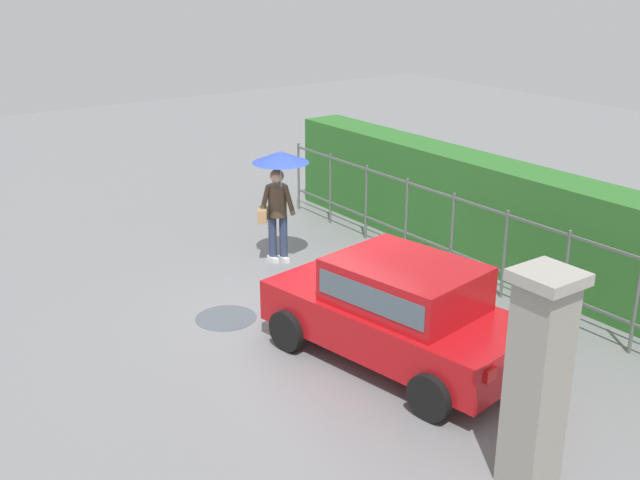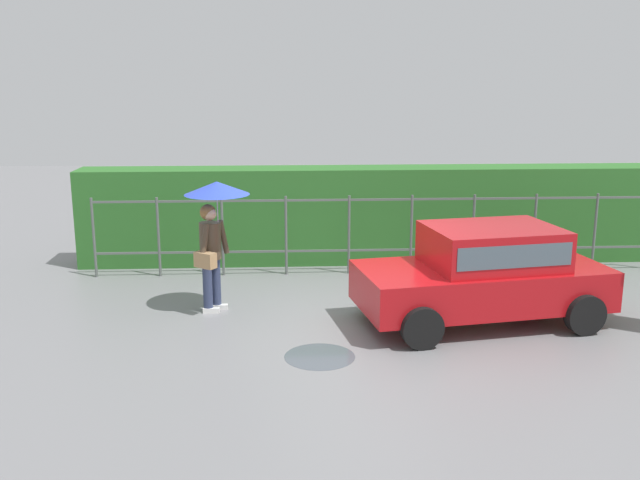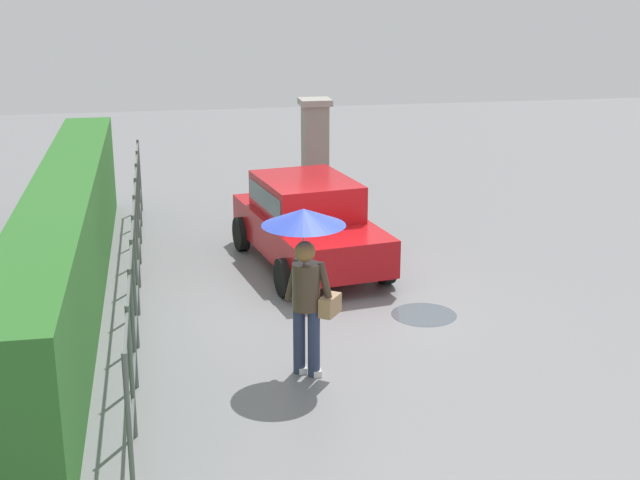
{
  "view_description": "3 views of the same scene",
  "coord_description": "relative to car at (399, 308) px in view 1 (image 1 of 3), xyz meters",
  "views": [
    {
      "loc": [
        8.88,
        -6.31,
        5.17
      ],
      "look_at": [
        -0.36,
        0.34,
        1.04
      ],
      "focal_mm": 42.83,
      "sensor_mm": 36.0,
      "label": 1
    },
    {
      "loc": [
        -1.13,
        -10.07,
        3.66
      ],
      "look_at": [
        -0.58,
        0.14,
        1.28
      ],
      "focal_mm": 39.61,
      "sensor_mm": 36.0,
      "label": 2
    },
    {
      "loc": [
        -12.03,
        2.43,
        4.75
      ],
      "look_at": [
        -0.52,
        0.27,
        1.18
      ],
      "focal_mm": 49.2,
      "sensor_mm": 36.0,
      "label": 3
    }
  ],
  "objects": [
    {
      "name": "ground_plane",
      "position": [
        -1.9,
        -0.02,
        -0.8
      ],
      "size": [
        40.0,
        40.0,
        0.0
      ],
      "primitive_type": "plane",
      "color": "slate"
    },
    {
      "name": "car",
      "position": [
        0.0,
        0.0,
        0.0
      ],
      "size": [
        3.93,
        2.35,
        1.48
      ],
      "rotation": [
        0.0,
        0.0,
        3.31
      ],
      "color": "#B71116",
      "rests_on": "ground"
    },
    {
      "name": "pedestrian",
      "position": [
        -4.11,
        0.74,
        0.75
      ],
      "size": [
        1.01,
        1.01,
        2.08
      ],
      "rotation": [
        0.0,
        0.0,
        -0.63
      ],
      "color": "#2D3856",
      "rests_on": "ground"
    },
    {
      "name": "gate_pillar",
      "position": [
        2.8,
        -0.64,
        0.44
      ],
      "size": [
        0.6,
        0.6,
        2.42
      ],
      "color": "gray",
      "rests_on": "ground"
    },
    {
      "name": "fence_section",
      "position": [
        -1.21,
        2.81,
        0.02
      ],
      "size": [
        10.7,
        0.05,
        1.5
      ],
      "color": "#59605B",
      "rests_on": "ground"
    },
    {
      "name": "hedge_row",
      "position": [
        -1.21,
        3.78,
        0.15
      ],
      "size": [
        11.65,
        0.9,
        1.9
      ],
      "primitive_type": "cube",
      "color": "#2D6B28",
      "rests_on": "ground"
    },
    {
      "name": "puddle_near",
      "position": [
        -2.57,
        -1.26,
        -0.8
      ],
      "size": [
        0.95,
        0.95,
        0.0
      ],
      "primitive_type": "cylinder",
      "color": "#4C545B",
      "rests_on": "ground"
    }
  ]
}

